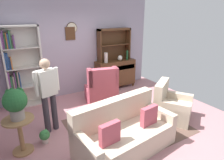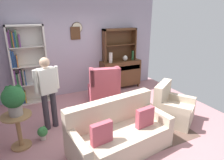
{
  "view_description": "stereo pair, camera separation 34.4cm",
  "coord_description": "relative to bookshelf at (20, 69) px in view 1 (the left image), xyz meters",
  "views": [
    {
      "loc": [
        -2.0,
        -3.35,
        2.39
      ],
      "look_at": [
        0.1,
        0.2,
        0.95
      ],
      "focal_mm": 31.23,
      "sensor_mm": 36.0,
      "label": 1
    },
    {
      "loc": [
        -1.69,
        -3.51,
        2.39
      ],
      "look_at": [
        0.1,
        0.2,
        0.95
      ],
      "focal_mm": 31.23,
      "sensor_mm": 36.0,
      "label": 2
    }
  ],
  "objects": [
    {
      "name": "wall_back",
      "position": [
        1.58,
        0.19,
        0.37
      ],
      "size": [
        5.0,
        0.09,
        2.8
      ],
      "color": "#A399AD",
      "rests_on": "ground_plane"
    },
    {
      "name": "couch_floral",
      "position": [
        1.29,
        -2.82,
        -0.72
      ],
      "size": [
        1.89,
        1.06,
        0.9
      ],
      "color": "beige",
      "rests_on": "ground_plane"
    },
    {
      "name": "area_rug",
      "position": [
        1.78,
        -2.24,
        -1.03
      ],
      "size": [
        2.41,
        1.95,
        0.01
      ],
      "primitive_type": "cube",
      "color": "brown",
      "rests_on": "ground_plane"
    },
    {
      "name": "book_stack",
      "position": [
        1.21,
        -2.08,
        -0.56
      ],
      "size": [
        0.22,
        0.16,
        0.1
      ],
      "color": "#284C8C",
      "rests_on": "coffee_table"
    },
    {
      "name": "plant_stand",
      "position": [
        -0.32,
        -1.96,
        -0.62
      ],
      "size": [
        0.52,
        0.52,
        0.67
      ],
      "color": "#997047",
      "rests_on": "ground_plane"
    },
    {
      "name": "person_reading",
      "position": [
        0.31,
        -1.55,
        -0.12
      ],
      "size": [
        0.52,
        0.28,
        1.56
      ],
      "color": "#38333D",
      "rests_on": "ground_plane"
    },
    {
      "name": "coffee_table",
      "position": [
        1.3,
        -2.04,
        -0.68
      ],
      "size": [
        0.8,
        0.5,
        0.42
      ],
      "color": "#4C2D19",
      "rests_on": "ground_plane"
    },
    {
      "name": "potted_plant_small",
      "position": [
        0.08,
        -1.92,
        -0.87
      ],
      "size": [
        0.2,
        0.2,
        0.27
      ],
      "color": "beige",
      "rests_on": "ground_plane"
    },
    {
      "name": "bookshelf",
      "position": [
        0.0,
        0.0,
        0.0
      ],
      "size": [
        0.9,
        0.3,
        2.1
      ],
      "color": "silver",
      "rests_on": "ground_plane"
    },
    {
      "name": "bottle_wine",
      "position": [
        3.17,
        -0.17,
        0.04
      ],
      "size": [
        0.07,
        0.07,
        0.31
      ],
      "primitive_type": "cylinder",
      "color": "#194223",
      "rests_on": "sideboard"
    },
    {
      "name": "wingback_chair",
      "position": [
        1.83,
        -0.93,
        -0.65
      ],
      "size": [
        0.94,
        0.96,
        1.05
      ],
      "color": "#B74C5B",
      "rests_on": "ground_plane"
    },
    {
      "name": "ground_plane",
      "position": [
        1.58,
        -1.94,
        -1.04
      ],
      "size": [
        5.4,
        4.6,
        0.02
      ],
      "primitive_type": "cube",
      "color": "#B27A7F"
    },
    {
      "name": "sideboard_hutch",
      "position": [
        2.78,
        0.02,
        0.53
      ],
      "size": [
        1.1,
        0.26,
        1.0
      ],
      "color": "#4C2D19",
      "rests_on": "sideboard"
    },
    {
      "name": "vase_tall",
      "position": [
        2.39,
        -0.17,
        0.04
      ],
      "size": [
        0.11,
        0.11,
        0.31
      ],
      "primitive_type": "cylinder",
      "color": "beige",
      "rests_on": "sideboard"
    },
    {
      "name": "potted_plant_large",
      "position": [
        -0.31,
        -1.95,
        -0.05
      ],
      "size": [
        0.39,
        0.39,
        0.54
      ],
      "color": "gray",
      "rests_on": "plant_stand"
    },
    {
      "name": "sideboard",
      "position": [
        2.78,
        -0.09,
        -0.52
      ],
      "size": [
        1.3,
        0.45,
        0.92
      ],
      "color": "#4C2D19",
      "rests_on": "ground_plane"
    },
    {
      "name": "vase_round",
      "position": [
        2.91,
        -0.15,
        -0.03
      ],
      "size": [
        0.15,
        0.15,
        0.17
      ],
      "primitive_type": "ellipsoid",
      "color": "beige",
      "rests_on": "sideboard"
    },
    {
      "name": "armchair_floral",
      "position": [
        2.86,
        -2.47,
        -0.74
      ],
      "size": [
        1.06,
        1.06,
        0.88
      ],
      "color": "beige",
      "rests_on": "ground_plane"
    }
  ]
}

